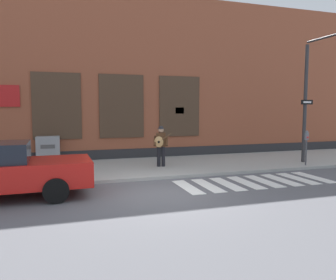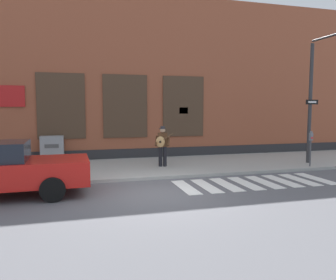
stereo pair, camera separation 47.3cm
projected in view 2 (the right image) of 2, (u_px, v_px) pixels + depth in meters
The scene contains 9 objects.
ground_plane at pixel (157, 194), 9.37m from camera, with size 160.00×160.00×0.00m, color #56565B.
sidewalk at pixel (134, 167), 13.26m from camera, with size 28.00×4.52×0.11m.
building_backdrop at pixel (120, 81), 16.99m from camera, with size 28.00×4.06×7.77m.
crosswalk at pixel (255, 183), 10.75m from camera, with size 5.20×1.90×0.01m.
red_car at pixel (0, 170), 8.93m from camera, with size 4.65×2.07×1.53m.
busker at pixel (162, 144), 13.11m from camera, with size 0.72×0.66×1.62m.
traffic_light at pixel (334, 75), 12.56m from camera, with size 0.60×3.37×5.22m.
parking_meter at pixel (311, 143), 13.14m from camera, with size 0.13×0.11×1.44m.
utility_box at pixel (52, 149), 14.09m from camera, with size 0.95×0.58×1.15m.
Camera 2 is at (-2.13, -8.94, 2.42)m, focal length 35.00 mm.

